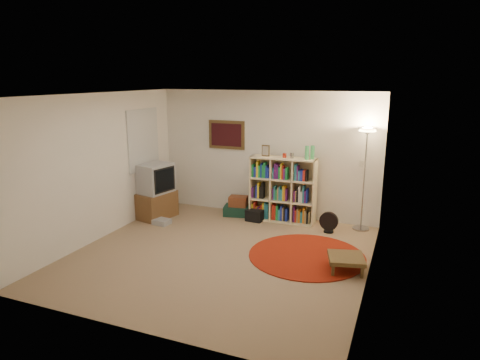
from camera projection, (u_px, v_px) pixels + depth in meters
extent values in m
cube|color=#907354|center=(220.00, 255.00, 6.79)|extent=(4.50, 4.50, 0.02)
cube|color=white|center=(218.00, 94.00, 6.20)|extent=(4.50, 4.50, 0.02)
cube|color=white|center=(266.00, 154.00, 8.53)|extent=(4.50, 0.02, 2.50)
cube|color=white|center=(129.00, 225.00, 4.46)|extent=(4.50, 0.02, 2.50)
cube|color=white|center=(99.00, 167.00, 7.31)|extent=(0.02, 4.50, 2.50)
cube|color=white|center=(374.00, 193.00, 5.68)|extent=(0.02, 4.50, 2.50)
cube|color=#473319|center=(227.00, 135.00, 8.73)|extent=(0.78, 0.04, 0.58)
cube|color=#430D14|center=(226.00, 135.00, 8.71)|extent=(0.66, 0.01, 0.46)
cube|color=white|center=(143.00, 140.00, 8.40)|extent=(0.03, 1.00, 1.20)
cube|color=beige|center=(361.00, 164.00, 7.85)|extent=(0.08, 0.01, 0.12)
cube|color=#FFE3AA|center=(282.00, 220.00, 8.39)|extent=(1.27, 0.39, 0.03)
cube|color=#FFE3AA|center=(283.00, 158.00, 8.10)|extent=(1.27, 0.39, 0.03)
cube|color=#FFE3AA|center=(252.00, 187.00, 8.46)|extent=(0.04, 0.36, 1.26)
cube|color=#FFE3AA|center=(315.00, 193.00, 8.03)|extent=(0.04, 0.36, 1.26)
cube|color=#FFE3AA|center=(285.00, 188.00, 8.40)|extent=(1.26, 0.05, 1.26)
cube|color=#FFE3AA|center=(272.00, 189.00, 8.32)|extent=(0.03, 0.34, 1.21)
cube|color=#FFE3AA|center=(293.00, 191.00, 8.17)|extent=(0.03, 0.34, 1.21)
cube|color=#FFE3AA|center=(282.00, 200.00, 8.29)|extent=(1.22, 0.37, 0.03)
cube|color=#FFE3AA|center=(283.00, 179.00, 8.20)|extent=(1.22, 0.37, 0.03)
cube|color=yellow|center=(253.00, 210.00, 8.52)|extent=(0.04, 0.15, 0.27)
cube|color=red|center=(255.00, 209.00, 8.50)|extent=(0.04, 0.15, 0.32)
cube|color=orange|center=(257.00, 212.00, 8.50)|extent=(0.04, 0.15, 0.22)
cube|color=#5B1C71|center=(259.00, 212.00, 8.49)|extent=(0.04, 0.15, 0.22)
cube|color=orange|center=(261.00, 212.00, 8.48)|extent=(0.03, 0.15, 0.20)
cube|color=red|center=(262.00, 211.00, 8.46)|extent=(0.03, 0.15, 0.27)
cube|color=yellow|center=(264.00, 210.00, 8.44)|extent=(0.04, 0.15, 0.31)
cube|color=teal|center=(266.00, 210.00, 8.43)|extent=(0.04, 0.15, 0.32)
cube|color=teal|center=(268.00, 211.00, 8.42)|extent=(0.04, 0.15, 0.30)
cube|color=#5B1C71|center=(253.00, 192.00, 8.43)|extent=(0.04, 0.15, 0.20)
cube|color=black|center=(255.00, 192.00, 8.42)|extent=(0.04, 0.15, 0.22)
cube|color=#1C2DAA|center=(257.00, 191.00, 8.40)|extent=(0.03, 0.15, 0.26)
cube|color=yellow|center=(259.00, 190.00, 8.38)|extent=(0.04, 0.15, 0.30)
cube|color=black|center=(261.00, 192.00, 8.38)|extent=(0.04, 0.15, 0.23)
cube|color=black|center=(263.00, 190.00, 8.35)|extent=(0.04, 0.15, 0.31)
cube|color=#1C8D41|center=(254.00, 171.00, 8.33)|extent=(0.04, 0.15, 0.25)
cube|color=#1C2DAA|center=(256.00, 172.00, 8.32)|extent=(0.05, 0.15, 0.21)
cube|color=yellow|center=(258.00, 169.00, 8.29)|extent=(0.04, 0.15, 0.31)
cube|color=#1C8D41|center=(260.00, 171.00, 8.29)|extent=(0.05, 0.15, 0.24)
cube|color=#1C2DAA|center=(262.00, 170.00, 8.27)|extent=(0.03, 0.14, 0.29)
cube|color=#1C8D41|center=(263.00, 171.00, 8.26)|extent=(0.03, 0.14, 0.26)
cube|color=#1C8D41|center=(265.00, 170.00, 8.24)|extent=(0.05, 0.15, 0.31)
cube|color=#1C2DAA|center=(267.00, 172.00, 8.24)|extent=(0.03, 0.14, 0.25)
cube|color=#1C2DAA|center=(269.00, 173.00, 8.23)|extent=(0.04, 0.15, 0.21)
cube|color=red|center=(274.00, 211.00, 8.37)|extent=(0.04, 0.15, 0.31)
cube|color=red|center=(275.00, 212.00, 8.36)|extent=(0.04, 0.15, 0.28)
cube|color=#1C8D41|center=(278.00, 212.00, 8.35)|extent=(0.04, 0.15, 0.29)
cube|color=teal|center=(280.00, 214.00, 8.34)|extent=(0.04, 0.15, 0.22)
cube|color=#1C2DAA|center=(282.00, 213.00, 8.32)|extent=(0.04, 0.15, 0.29)
cube|color=#9C8555|center=(283.00, 214.00, 8.31)|extent=(0.03, 0.14, 0.26)
cube|color=black|center=(285.00, 213.00, 8.30)|extent=(0.04, 0.15, 0.29)
cube|color=#1C2DAA|center=(287.00, 214.00, 8.29)|extent=(0.04, 0.15, 0.24)
cube|color=#5B1C71|center=(274.00, 194.00, 8.29)|extent=(0.03, 0.15, 0.22)
cube|color=teal|center=(275.00, 193.00, 8.27)|extent=(0.03, 0.15, 0.26)
cube|color=#1C8D41|center=(277.00, 194.00, 8.27)|extent=(0.03, 0.15, 0.20)
cube|color=#9C8555|center=(278.00, 193.00, 8.25)|extent=(0.03, 0.15, 0.24)
cube|color=teal|center=(280.00, 193.00, 8.24)|extent=(0.03, 0.14, 0.26)
cube|color=teal|center=(282.00, 194.00, 8.23)|extent=(0.05, 0.15, 0.22)
cube|color=yellow|center=(284.00, 193.00, 8.21)|extent=(0.03, 0.14, 0.28)
cube|color=orange|center=(285.00, 193.00, 8.20)|extent=(0.03, 0.15, 0.28)
cube|color=#5B1C71|center=(287.00, 195.00, 8.20)|extent=(0.03, 0.15, 0.23)
cube|color=teal|center=(274.00, 173.00, 8.19)|extent=(0.03, 0.14, 0.22)
cube|color=#5B1C71|center=(276.00, 171.00, 8.17)|extent=(0.04, 0.15, 0.30)
cube|color=#5B1C71|center=(278.00, 172.00, 8.16)|extent=(0.05, 0.15, 0.28)
cube|color=#1C8D41|center=(280.00, 173.00, 8.15)|extent=(0.04, 0.15, 0.24)
cube|color=yellow|center=(282.00, 171.00, 8.13)|extent=(0.03, 0.14, 0.31)
cube|color=red|center=(283.00, 172.00, 8.13)|extent=(0.03, 0.15, 0.27)
cube|color=#5B1C71|center=(285.00, 174.00, 8.12)|extent=(0.04, 0.15, 0.22)
cube|color=#1C8D41|center=(287.00, 174.00, 8.10)|extent=(0.04, 0.15, 0.24)
cube|color=#5B1C71|center=(294.00, 214.00, 8.23)|extent=(0.04, 0.15, 0.31)
cube|color=red|center=(296.00, 216.00, 8.23)|extent=(0.03, 0.15, 0.24)
cube|color=#9C8555|center=(298.00, 215.00, 8.21)|extent=(0.03, 0.14, 0.27)
cube|color=orange|center=(300.00, 216.00, 8.20)|extent=(0.04, 0.15, 0.25)
cube|color=teal|center=(302.00, 217.00, 8.19)|extent=(0.04, 0.15, 0.21)
cube|color=orange|center=(304.00, 215.00, 8.17)|extent=(0.04, 0.15, 0.30)
cube|color=#9C8555|center=(306.00, 216.00, 8.16)|extent=(0.04, 0.15, 0.25)
cube|color=black|center=(308.00, 218.00, 8.15)|extent=(0.04, 0.15, 0.20)
cube|color=#9C8555|center=(310.00, 217.00, 8.14)|extent=(0.03, 0.15, 0.23)
cube|color=#5B1C71|center=(295.00, 196.00, 8.15)|extent=(0.03, 0.15, 0.21)
cube|color=#9C8555|center=(296.00, 196.00, 8.14)|extent=(0.03, 0.14, 0.21)
cube|color=black|center=(298.00, 194.00, 8.12)|extent=(0.04, 0.15, 0.29)
cube|color=white|center=(300.00, 194.00, 8.10)|extent=(0.04, 0.15, 0.31)
cube|color=white|center=(302.00, 197.00, 8.10)|extent=(0.04, 0.15, 0.21)
cube|color=teal|center=(304.00, 194.00, 8.07)|extent=(0.03, 0.15, 0.32)
cube|color=#5B1C71|center=(306.00, 196.00, 8.07)|extent=(0.04, 0.15, 0.23)
cube|color=#1C2DAA|center=(307.00, 196.00, 8.06)|extent=(0.03, 0.15, 0.27)
cube|color=teal|center=(296.00, 172.00, 8.04)|extent=(0.05, 0.15, 0.31)
cube|color=#5B1C71|center=(298.00, 173.00, 8.03)|extent=(0.03, 0.15, 0.29)
cube|color=teal|center=(299.00, 176.00, 8.03)|extent=(0.03, 0.14, 0.20)
cube|color=#1C2DAA|center=(301.00, 175.00, 8.01)|extent=(0.03, 0.15, 0.22)
cube|color=#1C2DAA|center=(303.00, 176.00, 8.01)|extent=(0.03, 0.15, 0.21)
cube|color=red|center=(305.00, 176.00, 7.99)|extent=(0.05, 0.15, 0.21)
cube|color=black|center=(307.00, 176.00, 7.98)|extent=(0.04, 0.15, 0.21)
cube|color=#473319|center=(266.00, 151.00, 8.21)|extent=(0.15, 0.02, 0.22)
cube|color=#AA9E8D|center=(265.00, 151.00, 8.20)|extent=(0.12, 0.01, 0.17)
cylinder|color=red|center=(284.00, 155.00, 8.08)|extent=(0.07, 0.07, 0.08)
cylinder|color=#959397|center=(292.00, 155.00, 8.03)|extent=(0.06, 0.06, 0.10)
cylinder|color=#4ECD72|center=(307.00, 153.00, 7.88)|extent=(0.07, 0.07, 0.25)
cylinder|color=#4ECD72|center=(312.00, 152.00, 7.91)|extent=(0.07, 0.07, 0.25)
cylinder|color=#959397|center=(361.00, 228.00, 7.93)|extent=(0.38, 0.38, 0.03)
cylinder|color=#959397|center=(364.00, 181.00, 7.72)|extent=(0.03, 0.03, 1.77)
cone|color=#959397|center=(368.00, 131.00, 7.50)|extent=(0.46, 0.46, 0.14)
cylinder|color=#FFD88C|center=(368.00, 131.00, 7.50)|extent=(0.37, 0.37, 0.02)
cylinder|color=black|center=(329.00, 231.00, 7.78)|extent=(0.19, 0.19, 0.03)
cylinder|color=black|center=(329.00, 227.00, 7.76)|extent=(0.04, 0.04, 0.14)
cylinder|color=black|center=(329.00, 221.00, 7.71)|extent=(0.34, 0.08, 0.34)
cube|color=brown|center=(156.00, 205.00, 8.55)|extent=(0.67, 0.85, 0.52)
cube|color=#A5A4A9|center=(155.00, 178.00, 8.42)|extent=(0.65, 0.73, 0.57)
cube|color=black|center=(165.00, 180.00, 8.27)|extent=(0.14, 0.53, 0.48)
cube|color=black|center=(165.00, 180.00, 8.27)|extent=(0.12, 0.47, 0.42)
cube|color=#A5A4A9|center=(162.00, 222.00, 8.19)|extent=(0.33, 0.28, 0.10)
cube|color=#113126|center=(239.00, 210.00, 8.73)|extent=(0.67, 0.51, 0.19)
cube|color=maroon|center=(238.00, 201.00, 8.67)|extent=(0.39, 0.30, 0.20)
cube|color=black|center=(255.00, 215.00, 8.38)|extent=(0.34, 0.29, 0.22)
cylinder|color=white|center=(264.00, 213.00, 8.54)|extent=(0.11, 0.11, 0.22)
cylinder|color=maroon|center=(307.00, 255.00, 6.75)|extent=(1.83, 1.83, 0.02)
cube|color=#473319|center=(346.00, 258.00, 6.18)|extent=(0.62, 0.62, 0.06)
cube|color=#473319|center=(333.00, 271.00, 6.04)|extent=(0.05, 0.05, 0.18)
cube|color=#473319|center=(362.00, 272.00, 5.99)|extent=(0.05, 0.05, 0.18)
cube|color=#473319|center=(331.00, 259.00, 6.42)|extent=(0.05, 0.05, 0.18)
cube|color=#473319|center=(358.00, 260.00, 6.38)|extent=(0.05, 0.05, 0.18)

